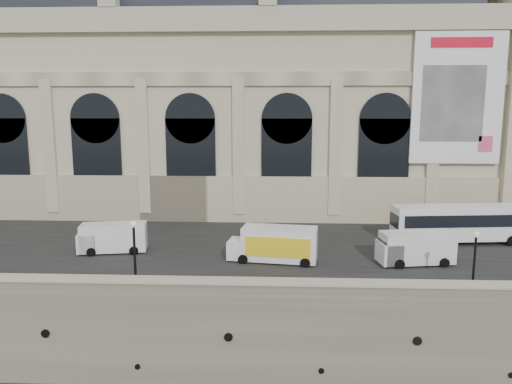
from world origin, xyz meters
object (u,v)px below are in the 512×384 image
(lamp_right, at_px, (474,262))
(bus_right, at_px, (458,223))
(box_truck, at_px, (275,244))
(lamp_left, at_px, (135,254))
(van_b, at_px, (110,238))
(van_c, at_px, (412,248))

(lamp_right, bearing_deg, bus_right, 75.07)
(box_truck, relative_size, lamp_left, 1.55)
(box_truck, bearing_deg, lamp_right, -25.16)
(bus_right, height_order, van_b, bus_right)
(bus_right, xyz_separation_m, lamp_right, (-3.26, -12.23, 0.16))
(lamp_right, bearing_deg, van_b, 163.34)
(van_c, height_order, box_truck, box_truck)
(bus_right, bearing_deg, box_truck, -159.82)
(van_b, distance_m, van_c, 24.78)
(bus_right, relative_size, lamp_right, 2.83)
(van_c, height_order, lamp_right, lamp_right)
(lamp_left, relative_size, lamp_right, 1.10)
(van_b, xyz_separation_m, lamp_left, (4.48, -8.02, 1.06))
(bus_right, xyz_separation_m, lamp_left, (-25.89, -12.14, 0.38))
(bus_right, distance_m, lamp_left, 28.59)
(lamp_left, bearing_deg, lamp_right, -0.24)
(van_b, bearing_deg, lamp_left, -60.79)
(lamp_right, bearing_deg, lamp_left, 179.76)
(bus_right, bearing_deg, lamp_left, -154.88)
(box_truck, bearing_deg, van_b, 172.14)
(bus_right, bearing_deg, van_b, -172.28)
(bus_right, xyz_separation_m, box_truck, (-16.44, -6.04, -0.52))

